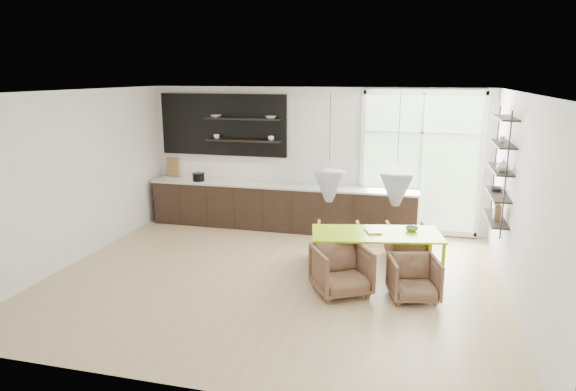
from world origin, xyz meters
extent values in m
cube|color=tan|center=(0.00, 0.00, -0.01)|extent=(7.00, 6.00, 0.01)
cube|color=silver|center=(0.00, 3.00, 1.45)|extent=(7.00, 0.02, 2.90)
cube|color=silver|center=(-3.50, 0.00, 1.45)|extent=(0.02, 6.00, 2.90)
cube|color=silver|center=(3.50, 0.00, 1.45)|extent=(0.02, 6.00, 2.90)
cube|color=white|center=(0.00, 0.00, 2.90)|extent=(7.00, 6.00, 0.01)
cube|color=#B2D1A5|center=(2.15, 2.97, 1.45)|extent=(2.20, 0.02, 2.70)
cube|color=silver|center=(2.15, 2.94, 1.45)|extent=(2.30, 0.08, 2.80)
cone|color=#B7BBC5|center=(0.95, -0.50, 1.65)|extent=(0.44, 0.44, 0.42)
cone|color=#B7BBC5|center=(1.85, -0.50, 1.65)|extent=(0.44, 0.44, 0.42)
cylinder|color=black|center=(0.95, -0.50, 2.46)|extent=(0.01, 0.01, 0.89)
cylinder|color=black|center=(1.85, -0.50, 2.46)|extent=(0.01, 0.01, 0.89)
cube|color=black|center=(-0.60, 2.67, 0.45)|extent=(5.50, 0.65, 0.90)
cube|color=beige|center=(-0.60, 2.67, 0.92)|extent=(5.54, 0.69, 0.04)
cube|color=silver|center=(-0.60, 2.98, 1.20)|extent=(5.50, 0.02, 0.55)
cube|color=black|center=(-1.95, 2.96, 2.10)|extent=(2.80, 0.06, 1.30)
cube|color=black|center=(-1.45, 2.82, 2.25)|extent=(1.60, 0.28, 0.03)
cube|color=black|center=(-1.45, 2.82, 1.80)|extent=(1.60, 0.28, 0.03)
cube|color=olive|center=(-3.15, 2.90, 1.15)|extent=(0.30, 0.10, 0.42)
cylinder|color=silver|center=(0.30, 2.77, 1.12)|extent=(0.02, 0.02, 0.40)
imported|color=white|center=(-2.05, 2.82, 2.29)|extent=(0.22, 0.22, 0.05)
imported|color=white|center=(-0.85, 2.82, 2.29)|extent=(0.22, 0.22, 0.05)
imported|color=white|center=(-2.05, 2.82, 1.86)|extent=(0.12, 0.12, 0.10)
imported|color=white|center=(-0.85, 2.82, 1.86)|extent=(0.12, 0.12, 0.10)
cylinder|color=black|center=(-2.39, 2.58, 1.02)|extent=(0.25, 0.25, 0.15)
cube|color=black|center=(3.36, 0.60, 1.70)|extent=(0.02, 0.02, 1.90)
cube|color=black|center=(3.36, 1.80, 1.70)|extent=(0.02, 0.02, 1.90)
cube|color=black|center=(3.36, 1.20, 0.90)|extent=(0.26, 1.20, 0.02)
cube|color=black|center=(3.36, 1.20, 1.30)|extent=(0.26, 1.20, 0.02)
cube|color=black|center=(3.36, 1.20, 1.70)|extent=(0.26, 1.20, 0.02)
cube|color=black|center=(3.36, 1.20, 2.10)|extent=(0.26, 1.20, 0.03)
cube|color=black|center=(3.36, 1.20, 2.50)|extent=(0.26, 1.20, 0.03)
imported|color=white|center=(3.36, 0.95, 1.81)|extent=(0.18, 0.18, 0.19)
imported|color=#333338|center=(3.36, 1.40, 1.34)|extent=(0.22, 0.22, 0.05)
imported|color=white|center=(3.36, 1.30, 2.16)|extent=(0.10, 0.10, 0.09)
cube|color=olive|center=(3.36, 1.10, 1.03)|extent=(0.10, 0.18, 0.24)
cube|color=#8AC400|center=(1.54, 0.50, 0.71)|extent=(2.14, 1.30, 0.03)
cube|color=#8AC400|center=(0.69, -0.10, 0.35)|extent=(0.05, 0.05, 0.70)
cube|color=#8AC400|center=(0.52, 0.70, 0.35)|extent=(0.05, 0.05, 0.70)
cube|color=#8AC400|center=(2.56, 0.30, 0.35)|extent=(0.05, 0.05, 0.70)
cube|color=#8AC400|center=(2.39, 1.09, 0.35)|extent=(0.05, 0.05, 0.70)
imported|color=brown|center=(0.86, 1.03, 0.34)|extent=(0.84, 0.86, 0.67)
imported|color=brown|center=(2.00, 1.46, 0.31)|extent=(0.80, 0.82, 0.63)
imported|color=brown|center=(1.11, -0.26, 0.36)|extent=(1.05, 1.06, 0.71)
imported|color=brown|center=(2.15, -0.20, 0.31)|extent=(0.82, 0.83, 0.62)
cylinder|color=black|center=(0.69, 0.29, 0.39)|extent=(0.30, 0.30, 0.02)
cylinder|color=black|center=(0.69, 0.29, 0.11)|extent=(0.32, 0.32, 0.01)
cylinder|color=black|center=(0.83, 0.34, 0.20)|extent=(0.01, 0.01, 0.39)
cylinder|color=black|center=(0.64, 0.42, 0.20)|extent=(0.01, 0.01, 0.39)
cylinder|color=black|center=(0.56, 0.24, 0.20)|extent=(0.01, 0.01, 0.39)
cylinder|color=black|center=(0.74, 0.16, 0.20)|extent=(0.01, 0.01, 0.39)
imported|color=white|center=(1.38, 0.50, 0.74)|extent=(0.32, 0.36, 0.03)
imported|color=#53804C|center=(2.07, 0.74, 0.76)|extent=(0.20, 0.20, 0.06)
camera|label=1|loc=(2.12, -7.27, 3.15)|focal=32.00mm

